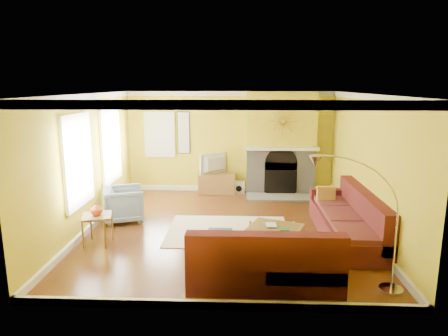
{
  "coord_description": "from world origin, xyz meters",
  "views": [
    {
      "loc": [
        0.28,
        -7.68,
        2.88
      ],
      "look_at": [
        -0.05,
        0.4,
        1.18
      ],
      "focal_mm": 32.0,
      "sensor_mm": 36.0,
      "label": 1
    }
  ],
  "objects_px": {
    "sectional_sofa": "(288,222)",
    "media_console": "(217,183)",
    "arc_lamp": "(358,226)",
    "side_table": "(98,230)",
    "coffee_table": "(274,237)",
    "armchair": "(124,204)"
  },
  "relations": [
    {
      "from": "coffee_table",
      "to": "side_table",
      "type": "height_order",
      "value": "side_table"
    },
    {
      "from": "side_table",
      "to": "arc_lamp",
      "type": "height_order",
      "value": "arc_lamp"
    },
    {
      "from": "coffee_table",
      "to": "armchair",
      "type": "distance_m",
      "value": 3.35
    },
    {
      "from": "sectional_sofa",
      "to": "armchair",
      "type": "bearing_deg",
      "value": 159.81
    },
    {
      "from": "sectional_sofa",
      "to": "media_console",
      "type": "bearing_deg",
      "value": 112.78
    },
    {
      "from": "sectional_sofa",
      "to": "arc_lamp",
      "type": "xyz_separation_m",
      "value": [
        0.75,
        -1.59,
        0.52
      ]
    },
    {
      "from": "media_console",
      "to": "sectional_sofa",
      "type": "bearing_deg",
      "value": -67.22
    },
    {
      "from": "coffee_table",
      "to": "armchair",
      "type": "bearing_deg",
      "value": 157.61
    },
    {
      "from": "armchair",
      "to": "arc_lamp",
      "type": "bearing_deg",
      "value": -143.46
    },
    {
      "from": "arc_lamp",
      "to": "side_table",
      "type": "bearing_deg",
      "value": 159.93
    },
    {
      "from": "armchair",
      "to": "side_table",
      "type": "distance_m",
      "value": 1.29
    },
    {
      "from": "armchair",
      "to": "arc_lamp",
      "type": "distance_m",
      "value": 5.01
    },
    {
      "from": "sectional_sofa",
      "to": "coffee_table",
      "type": "distance_m",
      "value": 0.37
    },
    {
      "from": "sectional_sofa",
      "to": "coffee_table",
      "type": "height_order",
      "value": "sectional_sofa"
    },
    {
      "from": "sectional_sofa",
      "to": "media_console",
      "type": "xyz_separation_m",
      "value": [
        -1.49,
        3.54,
        -0.18
      ]
    },
    {
      "from": "arc_lamp",
      "to": "coffee_table",
      "type": "bearing_deg",
      "value": 123.0
    },
    {
      "from": "coffee_table",
      "to": "sectional_sofa",
      "type": "bearing_deg",
      "value": 9.76
    },
    {
      "from": "side_table",
      "to": "arc_lamp",
      "type": "distance_m",
      "value": 4.54
    },
    {
      "from": "media_console",
      "to": "arc_lamp",
      "type": "xyz_separation_m",
      "value": [
        2.24,
        -5.13,
        0.7
      ]
    },
    {
      "from": "media_console",
      "to": "side_table",
      "type": "height_order",
      "value": "side_table"
    },
    {
      "from": "sectional_sofa",
      "to": "media_console",
      "type": "height_order",
      "value": "sectional_sofa"
    },
    {
      "from": "media_console",
      "to": "armchair",
      "type": "relative_size",
      "value": 1.2
    }
  ]
}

